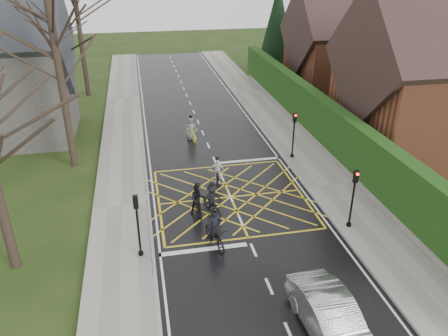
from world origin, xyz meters
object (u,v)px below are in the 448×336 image
object	(u,v)px
cyclist_mid	(212,202)
car	(332,319)
cyclist_back	(198,202)
cyclist_lead	(191,131)
cyclist_front	(217,173)
cyclist_rear	(215,233)

from	to	relation	value
cyclist_mid	car	distance (m)	9.35
cyclist_back	cyclist_lead	distance (m)	10.30
cyclist_back	cyclist_front	size ratio (longest dim) A/B	1.06
cyclist_back	cyclist_front	distance (m)	3.59
cyclist_lead	cyclist_mid	bearing A→B (deg)	-103.26
cyclist_back	car	distance (m)	9.65
cyclist_front	cyclist_lead	distance (m)	7.08
cyclist_back	cyclist_lead	world-z (taller)	cyclist_lead
cyclist_rear	cyclist_back	xyz separation A→B (m)	(-0.37, 2.89, 0.03)
cyclist_rear	cyclist_lead	bearing A→B (deg)	73.74
cyclist_mid	cyclist_lead	size ratio (longest dim) A/B	0.97
cyclist_back	cyclist_front	bearing A→B (deg)	59.67
cyclist_back	cyclist_lead	bearing A→B (deg)	81.05
car	cyclist_front	bearing A→B (deg)	94.22
cyclist_rear	cyclist_front	bearing A→B (deg)	64.85
cyclist_mid	cyclist_front	world-z (taller)	cyclist_mid
cyclist_mid	cyclist_front	bearing A→B (deg)	57.85
cyclist_front	cyclist_mid	bearing A→B (deg)	-89.74
cyclist_mid	car	world-z (taller)	cyclist_mid
cyclist_mid	cyclist_lead	bearing A→B (deg)	71.46
cyclist_back	car	xyz separation A→B (m)	(3.41, -9.02, 0.08)
cyclist_rear	cyclist_mid	world-z (taller)	cyclist_rear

